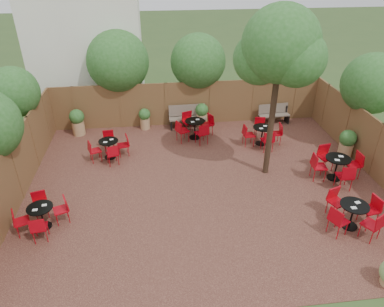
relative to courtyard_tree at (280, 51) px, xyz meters
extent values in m
plane|color=#354F23|center=(-2.31, -0.53, -4.39)|extent=(80.00, 80.00, 0.00)
cube|color=#3B1D18|center=(-2.31, -0.53, -4.38)|extent=(12.00, 10.00, 0.02)
cube|color=brown|center=(-2.31, 4.47, -3.39)|extent=(12.00, 0.08, 2.00)
cube|color=brown|center=(-8.31, -0.53, -3.39)|extent=(0.08, 10.00, 2.00)
cube|color=brown|center=(3.69, -0.53, -3.39)|extent=(0.08, 10.00, 2.00)
cube|color=silver|center=(-6.81, 7.47, -0.39)|extent=(5.00, 4.00, 8.00)
sphere|color=#24581C|center=(-8.91, 2.47, -1.83)|extent=(1.86, 1.86, 1.86)
sphere|color=#24581C|center=(-5.31, 5.17, -1.58)|extent=(2.69, 2.69, 2.69)
sphere|color=#24581C|center=(-1.81, 5.07, -1.66)|extent=(2.44, 2.44, 2.44)
sphere|color=#24581C|center=(1.19, 5.27, -1.64)|extent=(2.49, 2.49, 2.49)
sphere|color=#24581C|center=(4.29, 1.47, -1.71)|extent=(2.28, 2.28, 2.28)
cylinder|color=black|center=(0.01, 0.01, -1.97)|extent=(0.23, 0.23, 4.81)
sphere|color=#24581C|center=(0.01, 0.01, 0.20)|extent=(2.39, 2.39, 2.39)
sphere|color=#24581C|center=(-0.49, 0.41, -0.33)|extent=(1.67, 1.67, 1.67)
sphere|color=#24581C|center=(0.41, -0.39, -0.14)|extent=(1.74, 1.74, 1.74)
cube|color=brown|center=(-2.40, 4.02, -3.90)|extent=(1.66, 0.56, 0.05)
cube|color=brown|center=(-2.40, 4.24, -3.60)|extent=(1.65, 0.19, 0.50)
cube|color=black|center=(-3.15, 4.02, -4.15)|extent=(0.08, 0.50, 0.44)
cube|color=black|center=(-1.66, 4.02, -4.15)|extent=(0.08, 0.50, 0.44)
cube|color=brown|center=(1.60, 4.02, -3.97)|extent=(1.44, 0.53, 0.05)
cube|color=brown|center=(1.60, 4.21, -3.71)|extent=(1.42, 0.21, 0.43)
cube|color=black|center=(0.96, 4.02, -4.18)|extent=(0.09, 0.43, 0.38)
cube|color=black|center=(2.24, 4.02, -4.18)|extent=(0.09, 0.43, 0.38)
cylinder|color=black|center=(2.29, -0.67, -4.35)|extent=(0.49, 0.49, 0.03)
cylinder|color=black|center=(2.29, -0.67, -3.96)|extent=(0.06, 0.06, 0.78)
cylinder|color=black|center=(2.29, -0.67, -3.56)|extent=(0.85, 0.85, 0.03)
cube|color=white|center=(2.43, -0.59, -3.53)|extent=(0.16, 0.12, 0.02)
cube|color=white|center=(2.18, -0.81, -3.53)|extent=(0.16, 0.12, 0.02)
cylinder|color=black|center=(-5.68, 1.73, -4.36)|extent=(0.43, 0.43, 0.03)
cylinder|color=black|center=(-5.68, 1.73, -4.01)|extent=(0.05, 0.05, 0.69)
cylinder|color=black|center=(-5.68, 1.73, -3.66)|extent=(0.75, 0.75, 0.03)
cube|color=white|center=(-5.56, 1.81, -3.63)|extent=(0.15, 0.12, 0.01)
cube|color=white|center=(-5.77, 1.62, -3.63)|extent=(0.15, 0.12, 0.01)
cylinder|color=black|center=(1.58, -3.11, -4.36)|extent=(0.46, 0.46, 0.03)
cylinder|color=black|center=(1.58, -3.11, -3.98)|extent=(0.05, 0.05, 0.74)
cylinder|color=black|center=(1.58, -3.11, -3.60)|extent=(0.80, 0.80, 0.03)
cube|color=white|center=(1.71, -3.03, -3.58)|extent=(0.17, 0.15, 0.02)
cube|color=white|center=(1.47, -3.24, -3.58)|extent=(0.17, 0.15, 0.02)
cylinder|color=black|center=(-2.20, 2.99, -4.36)|extent=(0.47, 0.47, 0.03)
cylinder|color=black|center=(-2.20, 2.99, -3.97)|extent=(0.05, 0.05, 0.76)
cylinder|color=black|center=(-2.20, 2.99, -3.58)|extent=(0.82, 0.82, 0.03)
cube|color=white|center=(-2.07, 3.08, -3.56)|extent=(0.18, 0.15, 0.02)
cube|color=white|center=(-2.31, 2.86, -3.56)|extent=(0.18, 0.15, 0.02)
cylinder|color=black|center=(0.47, 2.12, -4.36)|extent=(0.45, 0.45, 0.03)
cylinder|color=black|center=(0.47, 2.12, -3.99)|extent=(0.05, 0.05, 0.72)
cylinder|color=black|center=(0.47, 2.12, -3.62)|extent=(0.78, 0.78, 0.03)
cube|color=white|center=(0.59, 2.20, -3.60)|extent=(0.15, 0.10, 0.02)
cube|color=white|center=(0.36, 2.00, -3.60)|extent=(0.15, 0.10, 0.02)
cylinder|color=black|center=(-7.27, -2.08, -4.36)|extent=(0.42, 0.42, 0.03)
cylinder|color=black|center=(-7.27, -2.08, -4.02)|extent=(0.05, 0.05, 0.67)
cylinder|color=black|center=(-7.27, -2.08, -3.67)|extent=(0.73, 0.73, 0.03)
cube|color=white|center=(-7.15, -2.01, -3.65)|extent=(0.15, 0.12, 0.01)
cube|color=white|center=(-7.36, -2.20, -3.65)|extent=(0.15, 0.12, 0.01)
cylinder|color=#A67D53|center=(-4.30, 4.17, -4.12)|extent=(0.43, 0.43, 0.49)
sphere|color=#24581C|center=(-4.30, 4.17, -3.68)|extent=(0.52, 0.52, 0.52)
cylinder|color=#A67D53|center=(-1.74, 4.17, -4.09)|extent=(0.48, 0.48, 0.55)
sphere|color=#24581C|center=(-1.74, 4.17, -3.60)|extent=(0.58, 0.58, 0.58)
cylinder|color=#A67D53|center=(-7.17, 3.91, -4.07)|extent=(0.52, 0.52, 0.60)
sphere|color=#24581C|center=(-7.17, 3.91, -3.53)|extent=(0.63, 0.63, 0.63)
cylinder|color=#A67D53|center=(3.34, 0.67, -4.07)|extent=(0.53, 0.53, 0.60)
sphere|color=#24581C|center=(3.34, 0.67, -3.53)|extent=(0.63, 0.63, 0.63)
camera|label=1|loc=(-3.93, -10.45, 2.68)|focal=33.25mm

